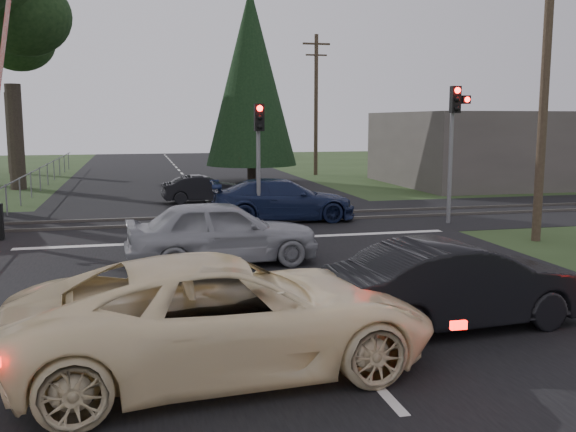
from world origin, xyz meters
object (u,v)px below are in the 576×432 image
object	(u,v)px
dark_hatchback	(459,284)
silver_car	(222,232)
utility_pole_far	(249,109)
dark_car_far	(203,189)
cream_coupe	(227,315)
traffic_signal_center	(259,143)
utility_pole_near	(545,79)
utility_pole_mid	(316,102)
blue_sedan	(283,200)
traffic_signal_right	(455,128)

from	to	relation	value
dark_hatchback	silver_car	bearing A→B (deg)	24.37
utility_pole_far	dark_car_far	size ratio (longest dim) A/B	2.53
cream_coupe	dark_hatchback	distance (m)	4.32
traffic_signal_center	utility_pole_far	distance (m)	44.99
utility_pole_near	utility_pole_mid	distance (m)	24.00
dark_hatchback	dark_car_far	size ratio (longest dim) A/B	1.28
utility_pole_mid	blue_sedan	xyz separation A→B (m)	(-6.49, -18.49, -3.98)
utility_pole_far	silver_car	distance (m)	50.99
traffic_signal_right	silver_car	distance (m)	9.96
utility_pole_mid	silver_car	world-z (taller)	utility_pole_mid
cream_coupe	blue_sedan	world-z (taller)	cream_coupe
utility_pole_far	traffic_signal_center	bearing A→B (deg)	-99.60
silver_car	dark_car_far	xyz separation A→B (m)	(0.82, 12.29, -0.22)
utility_pole_near	cream_coupe	size ratio (longest dim) A/B	1.51
dark_car_far	silver_car	bearing A→B (deg)	172.92
cream_coupe	dark_car_far	bearing A→B (deg)	-10.21
dark_hatchback	blue_sedan	distance (m)	12.30
silver_car	utility_pole_far	bearing A→B (deg)	-13.14
utility_pole_far	blue_sedan	distance (m)	44.15
traffic_signal_center	utility_pole_near	distance (m)	9.05
utility_pole_mid	dark_car_far	bearing A→B (deg)	-124.52
utility_pole_mid	dark_car_far	world-z (taller)	utility_pole_mid
utility_pole_far	silver_car	size ratio (longest dim) A/B	1.89
traffic_signal_right	cream_coupe	bearing A→B (deg)	-129.81
utility_pole_mid	traffic_signal_right	bearing A→B (deg)	-92.66
dark_car_far	dark_hatchback	bearing A→B (deg)	-175.42
utility_pole_near	utility_pole_far	xyz separation A→B (m)	(0.00, 49.00, 0.00)
utility_pole_mid	utility_pole_far	size ratio (longest dim) A/B	1.00
utility_pole_near	cream_coupe	world-z (taller)	utility_pole_near
traffic_signal_right	dark_hatchback	size ratio (longest dim) A/B	1.03
dark_car_far	traffic_signal_right	bearing A→B (deg)	-138.73
traffic_signal_center	cream_coupe	distance (m)	13.01
utility_pole_mid	silver_car	size ratio (longest dim) A/B	1.89
utility_pole_far	dark_hatchback	size ratio (longest dim) A/B	1.97
traffic_signal_center	utility_pole_near	size ratio (longest dim) A/B	0.46
traffic_signal_right	utility_pole_far	world-z (taller)	utility_pole_far
traffic_signal_right	dark_car_far	xyz separation A→B (m)	(-7.75, 7.88, -2.73)
utility_pole_mid	utility_pole_far	bearing A→B (deg)	90.00
cream_coupe	dark_car_far	xyz separation A→B (m)	(1.70, 19.21, -0.24)
utility_pole_mid	cream_coupe	size ratio (longest dim) A/B	1.51
silver_car	utility_pole_mid	bearing A→B (deg)	-23.24
utility_pole_far	blue_sedan	bearing A→B (deg)	-98.48
traffic_signal_center	utility_pole_far	bearing A→B (deg)	80.40
utility_pole_near	traffic_signal_center	bearing A→B (deg)	148.05
utility_pole_near	dark_hatchback	world-z (taller)	utility_pole_near
traffic_signal_center	traffic_signal_right	bearing A→B (deg)	-10.41
dark_hatchback	utility_pole_near	bearing A→B (deg)	-47.57
traffic_signal_center	dark_car_far	world-z (taller)	traffic_signal_center
traffic_signal_right	traffic_signal_center	xyz separation A→B (m)	(-6.55, 1.20, -0.51)
utility_pole_mid	utility_pole_far	xyz separation A→B (m)	(0.00, 25.00, 0.00)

